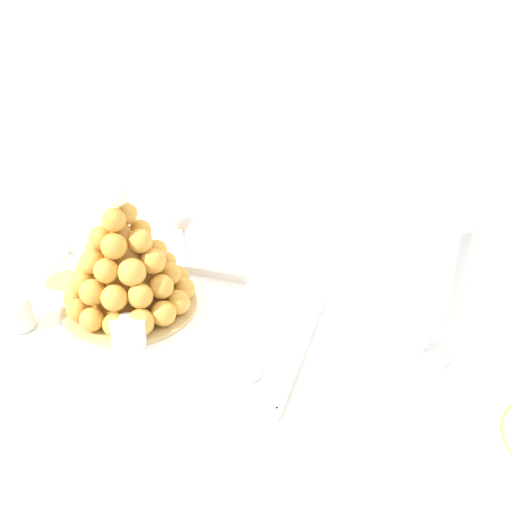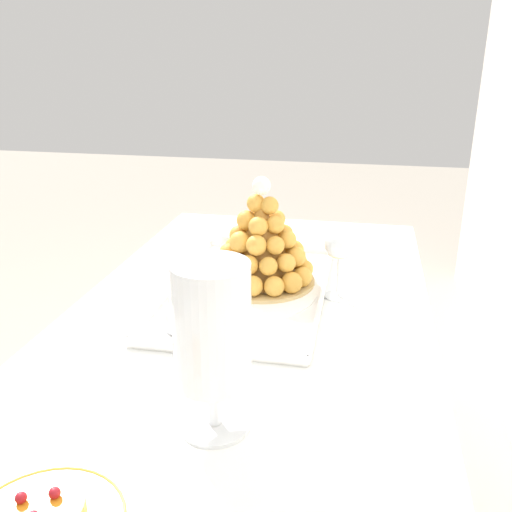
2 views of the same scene
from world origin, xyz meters
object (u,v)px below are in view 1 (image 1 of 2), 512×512
object	(u,v)px
serving_tray	(153,319)
creme_brulee_ramekin	(67,285)
croquembouche	(126,265)
dessert_cup_left	(18,314)
wine_glass	(183,215)
macaron_goblet	(431,273)
dessert_cup_mid_left	(129,334)
dessert_cup_centre	(245,363)

from	to	relation	value
serving_tray	creme_brulee_ramekin	bearing A→B (deg)	170.41
croquembouche	dessert_cup_left	bearing A→B (deg)	-144.39
dessert_cup_left	creme_brulee_ramekin	size ratio (longest dim) A/B	0.67
creme_brulee_ramekin	wine_glass	xyz separation A→B (m)	(0.18, 0.17, 0.10)
macaron_goblet	serving_tray	bearing A→B (deg)	-173.63
wine_glass	serving_tray	bearing A→B (deg)	-84.05
dessert_cup_left	creme_brulee_ramekin	xyz separation A→B (m)	(0.02, 0.13, -0.01)
dessert_cup_mid_left	croquembouche	bearing A→B (deg)	116.68
dessert_cup_left	macaron_goblet	xyz separation A→B (m)	(0.70, 0.15, 0.13)
croquembouche	dessert_cup_mid_left	xyz separation A→B (m)	(0.05, -0.11, -0.07)
macaron_goblet	wine_glass	distance (m)	0.53
dessert_cup_mid_left	macaron_goblet	xyz separation A→B (m)	(0.49, 0.14, 0.13)
croquembouche	wine_glass	bearing A→B (deg)	78.85
dessert_cup_left	serving_tray	bearing A→B (deg)	23.11
serving_tray	macaron_goblet	world-z (taller)	macaron_goblet
dessert_cup_left	dessert_cup_centre	distance (m)	0.43
dessert_cup_left	creme_brulee_ramekin	world-z (taller)	dessert_cup_left
dessert_cup_centre	wine_glass	size ratio (longest dim) A/B	0.33
dessert_cup_centre	creme_brulee_ramekin	world-z (taller)	dessert_cup_centre
serving_tray	creme_brulee_ramekin	distance (m)	0.21
creme_brulee_ramekin	dessert_cup_centre	bearing A→B (deg)	-16.97
serving_tray	dessert_cup_centre	world-z (taller)	dessert_cup_centre
dessert_cup_left	creme_brulee_ramekin	bearing A→B (deg)	82.53
serving_tray	croquembouche	xyz separation A→B (m)	(-0.06, 0.02, 0.10)
creme_brulee_ramekin	macaron_goblet	size ratio (longest dim) A/B	0.34
creme_brulee_ramekin	macaron_goblet	world-z (taller)	macaron_goblet
serving_tray	dessert_cup_left	size ratio (longest dim) A/B	9.88
dessert_cup_mid_left	macaron_goblet	world-z (taller)	macaron_goblet
dessert_cup_mid_left	dessert_cup_centre	distance (m)	0.22
serving_tray	wine_glass	xyz separation A→B (m)	(-0.02, 0.21, 0.12)
dessert_cup_left	macaron_goblet	size ratio (longest dim) A/B	0.23
croquembouche	dessert_cup_centre	size ratio (longest dim) A/B	4.62
serving_tray	macaron_goblet	xyz separation A→B (m)	(0.48, 0.05, 0.16)
croquembouche	dessert_cup_left	distance (m)	0.21
croquembouche	macaron_goblet	distance (m)	0.54
dessert_cup_left	croquembouche	bearing A→B (deg)	35.61
creme_brulee_ramekin	wine_glass	size ratio (longest dim) A/B	0.53
croquembouche	dessert_cup_centre	xyz separation A→B (m)	(0.27, -0.12, -0.07)
dessert_cup_left	wine_glass	distance (m)	0.37
serving_tray	macaron_goblet	distance (m)	0.51
serving_tray	wine_glass	bearing A→B (deg)	95.95
croquembouche	dessert_cup_centre	world-z (taller)	croquembouche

